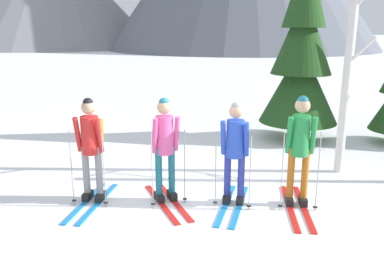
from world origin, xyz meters
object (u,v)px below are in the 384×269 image
object	(u,v)px
skier_in_pink	(165,146)
skier_in_blue	(235,150)
skier_in_green	(300,147)
pine_tree_mid	(302,54)
skier_in_red	(91,144)
birch_tree_tall	(350,49)

from	to	relation	value
skier_in_pink	skier_in_blue	bearing A→B (deg)	-15.92
skier_in_green	pine_tree_mid	distance (m)	4.40
skier_in_pink	skier_in_blue	size ratio (longest dim) A/B	1.03
skier_in_red	skier_in_green	world-z (taller)	skier_in_green
skier_in_green	pine_tree_mid	xyz separation A→B (m)	(1.78, 3.85, 1.18)
skier_in_blue	pine_tree_mid	size ratio (longest dim) A/B	0.35
skier_in_pink	birch_tree_tall	bearing A→B (deg)	12.06
skier_in_blue	pine_tree_mid	world-z (taller)	pine_tree_mid
skier_in_red	skier_in_green	size ratio (longest dim) A/B	0.96
skier_in_red	skier_in_pink	size ratio (longest dim) A/B	1.00
skier_in_blue	pine_tree_mid	distance (m)	4.69
skier_in_green	pine_tree_mid	bearing A→B (deg)	65.17
skier_in_blue	birch_tree_tall	bearing A→B (deg)	23.15
skier_in_pink	skier_in_green	size ratio (longest dim) A/B	0.97
skier_in_red	skier_in_pink	xyz separation A→B (m)	(1.16, -0.25, -0.02)
skier_in_pink	skier_in_green	distance (m)	2.12
skier_in_red	skier_in_blue	size ratio (longest dim) A/B	1.03
skier_in_blue	birch_tree_tall	xyz separation A→B (m)	(2.50, 1.07, 1.48)
skier_in_red	birch_tree_tall	bearing A→B (deg)	6.23
skier_in_pink	skier_in_red	bearing A→B (deg)	168.10
skier_in_pink	birch_tree_tall	size ratio (longest dim) A/B	0.37
skier_in_green	pine_tree_mid	world-z (taller)	pine_tree_mid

